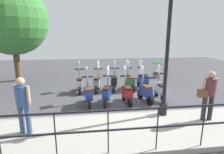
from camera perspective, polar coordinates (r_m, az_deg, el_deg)
The scene contains 18 objects.
ground_plane at distance 8.32m, azimuth 3.61°, elevation -6.26°, with size 28.00×28.00×0.00m, color #424247.
promenade_walkway at distance 5.49m, azimuth 10.02°, elevation -16.42°, with size 2.20×20.00×0.15m.
fence_railing at distance 4.24m, azimuth 14.71°, elevation -13.60°, with size 0.04×16.03×1.07m.
lamp_post_near at distance 5.87m, azimuth 17.42°, elevation 5.49°, with size 0.26×0.90×4.27m.
pedestrian_with_bag at distance 6.20m, azimuth 29.06°, elevation -4.36°, with size 0.33×0.65×1.59m.
pedestrian_distant at distance 5.25m, azimuth -27.14°, elevation -7.12°, with size 0.42×0.46×1.59m.
tree_large at distance 12.35m, azimuth -29.94°, elevation 15.92°, with size 4.19×4.19×5.81m.
potted_palm at distance 12.25m, azimuth 14.56°, elevation 1.87°, with size 1.06×0.66×1.05m.
scooter_near_0 at distance 8.02m, azimuth 15.45°, elevation -3.85°, with size 1.23×0.44×1.54m.
scooter_near_1 at distance 7.57m, azimuth 10.77°, elevation -4.62°, with size 1.22×0.50×1.54m.
scooter_near_2 at distance 7.31m, azimuth 4.91°, elevation -5.07°, with size 1.23×0.44×1.54m.
scooter_near_3 at distance 7.28m, azimuth -1.69°, elevation -5.11°, with size 1.21×0.53×1.54m.
scooter_near_4 at distance 7.18m, azimuth -7.71°, elevation -5.48°, with size 1.23×0.44×1.54m.
scooter_far_0 at distance 9.46m, azimuth 10.07°, elevation -0.97°, with size 1.22×0.50×1.54m.
scooter_far_1 at distance 9.08m, azimuth 5.81°, elevation -1.43°, with size 1.22×0.48×1.54m.
scooter_far_2 at distance 8.98m, azimuth 0.71°, elevation -1.52°, with size 1.22×0.49×1.54m.
scooter_far_3 at distance 8.87m, azimuth -4.77°, elevation -1.76°, with size 1.22×0.50×1.54m.
scooter_far_4 at distance 8.88m, azimuth -10.48°, elevation -1.92°, with size 1.23×0.44×1.54m.
Camera 1 is at (-7.69, 1.50, 2.78)m, focal length 28.00 mm.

